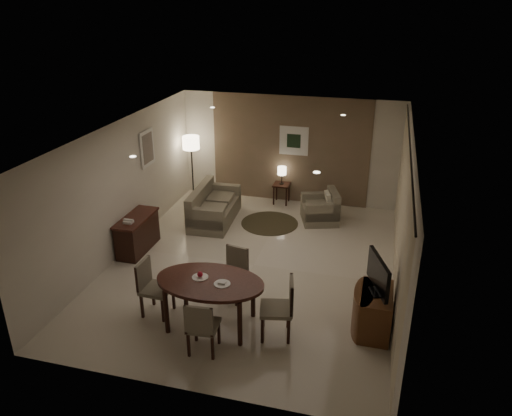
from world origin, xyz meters
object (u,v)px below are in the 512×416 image
(tv_cabinet, at_px, (375,312))
(armchair, at_px, (320,206))
(chair_right, at_px, (276,308))
(chair_far, at_px, (232,275))
(sofa, at_px, (214,205))
(chair_left, at_px, (157,289))
(dining_table, at_px, (211,303))
(console_desk, at_px, (137,234))
(floor_lamp, at_px, (192,168))
(chair_near, at_px, (203,325))
(side_table, at_px, (281,193))

(tv_cabinet, relative_size, armchair, 1.07)
(chair_right, height_order, armchair, chair_right)
(chair_far, distance_m, sofa, 3.27)
(chair_left, bearing_deg, dining_table, -90.85)
(chair_far, distance_m, armchair, 3.74)
(chair_left, distance_m, armchair, 4.83)
(console_desk, bearing_deg, sofa, 59.00)
(armchair, bearing_deg, chair_far, -33.77)
(floor_lamp, bearing_deg, tv_cabinet, -42.60)
(dining_table, bearing_deg, chair_near, -79.98)
(chair_near, bearing_deg, dining_table, -84.24)
(chair_far, bearing_deg, sofa, 125.82)
(chair_right, bearing_deg, sofa, -160.86)
(console_desk, xyz_separation_m, tv_cabinet, (4.89, -1.50, -0.03))
(tv_cabinet, bearing_deg, dining_table, -168.69)
(tv_cabinet, bearing_deg, chair_near, -154.90)
(chair_left, distance_m, floor_lamp, 5.05)
(floor_lamp, bearing_deg, console_desk, -91.67)
(chair_far, relative_size, side_table, 1.77)
(floor_lamp, bearing_deg, armchair, -8.86)
(chair_left, distance_m, side_table, 5.30)
(chair_left, xyz_separation_m, side_table, (0.99, 5.20, -0.22))
(chair_far, bearing_deg, console_desk, 164.96)
(armchair, bearing_deg, chair_right, -18.53)
(dining_table, bearing_deg, sofa, 108.41)
(chair_far, bearing_deg, side_table, 102.23)
(chair_right, height_order, side_table, chair_right)
(chair_near, height_order, armchair, chair_near)
(chair_near, bearing_deg, console_desk, -51.60)
(chair_near, distance_m, armchair, 5.14)
(chair_left, relative_size, sofa, 0.55)
(console_desk, height_order, side_table, console_desk)
(chair_far, distance_m, side_table, 4.45)
(tv_cabinet, height_order, chair_near, chair_near)
(console_desk, bearing_deg, side_table, 54.10)
(dining_table, distance_m, armchair, 4.55)
(chair_left, bearing_deg, armchair, -23.12)
(chair_far, height_order, chair_left, chair_left)
(floor_lamp, bearing_deg, chair_left, -75.28)
(console_desk, height_order, tv_cabinet, console_desk)
(chair_right, bearing_deg, floor_lamp, -158.56)
(armchair, xyz_separation_m, floor_lamp, (-3.37, 0.52, 0.47))
(dining_table, relative_size, side_table, 3.37)
(dining_table, relative_size, chair_far, 1.90)
(chair_right, bearing_deg, chair_near, -69.37)
(chair_right, bearing_deg, chair_far, -142.73)
(chair_left, relative_size, chair_right, 0.96)
(chair_far, xyz_separation_m, armchair, (1.03, 3.59, -0.08))
(armchair, bearing_deg, side_table, -145.61)
(chair_near, distance_m, sofa, 4.63)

